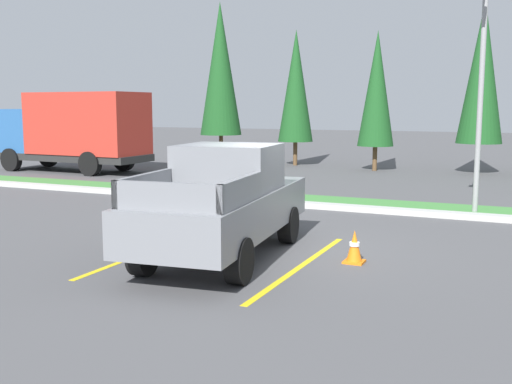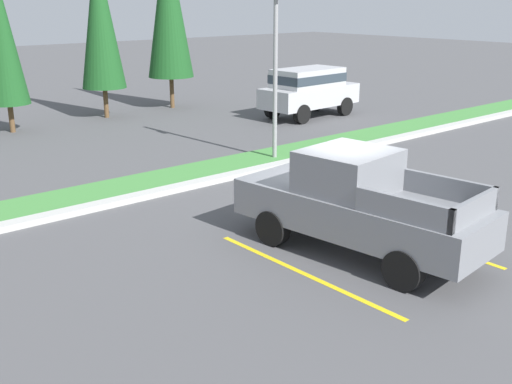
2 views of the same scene
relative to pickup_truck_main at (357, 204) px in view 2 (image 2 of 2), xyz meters
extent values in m
plane|color=#4C4C4F|center=(0.65, 0.93, -1.04)|extent=(120.00, 120.00, 0.00)
cube|color=yellow|center=(-1.54, -0.05, -1.04)|extent=(0.12, 4.80, 0.01)
cube|color=yellow|center=(1.56, -0.05, -1.04)|extent=(0.12, 4.80, 0.01)
cube|color=#B2B2AD|center=(0.65, 5.93, -0.97)|extent=(56.00, 0.40, 0.15)
cube|color=#42843D|center=(0.65, 7.03, -1.01)|extent=(56.00, 1.80, 0.06)
cylinder|color=black|center=(-1.02, 1.39, -0.66)|extent=(0.36, 0.79, 0.76)
cylinder|color=black|center=(0.67, 1.59, -0.66)|extent=(0.36, 0.79, 0.76)
cylinder|color=black|center=(-0.66, -1.69, -0.66)|extent=(0.36, 0.79, 0.76)
cylinder|color=black|center=(1.03, -1.49, -0.66)|extent=(0.36, 0.79, 0.76)
cube|color=slate|center=(0.01, -0.05, -0.16)|extent=(2.48, 5.38, 0.76)
cube|color=slate|center=(-0.03, 0.25, 0.64)|extent=(1.93, 1.79, 0.84)
cube|color=#2D3842|center=(-0.12, 1.06, 0.69)|extent=(1.62, 0.24, 0.63)
cube|color=slate|center=(-0.67, -1.59, 0.44)|extent=(0.32, 1.90, 0.44)
cube|color=slate|center=(1.02, -1.39, 0.44)|extent=(0.32, 1.90, 0.44)
cube|color=slate|center=(0.27, -2.39, 0.44)|extent=(1.80, 0.30, 0.44)
cube|color=silver|center=(-0.28, 2.48, -0.40)|extent=(1.81, 0.36, 0.28)
cylinder|color=black|center=(11.40, 12.30, -0.64)|extent=(0.81, 0.30, 0.80)
cylinder|color=black|center=(11.49, 10.60, -0.64)|extent=(0.81, 0.30, 0.80)
cylinder|color=black|center=(8.60, 12.14, -0.64)|extent=(0.81, 0.30, 0.80)
cylinder|color=black|center=(8.69, 10.44, -0.64)|extent=(0.81, 0.30, 0.80)
cube|color=#B2B2B7|center=(10.05, 11.37, -0.12)|extent=(4.70, 2.09, 0.84)
cube|color=#B2B2B7|center=(9.90, 11.36, 0.68)|extent=(3.19, 1.85, 0.76)
cube|color=#2D3842|center=(9.90, 11.36, 0.66)|extent=(3.23, 1.89, 0.36)
cylinder|color=gray|center=(3.93, 6.83, 2.03)|extent=(0.14, 0.14, 6.15)
cylinder|color=brown|center=(-1.01, 16.49, -0.49)|extent=(0.20, 0.20, 1.09)
cone|color=#194C1E|center=(-1.01, 16.49, 2.54)|extent=(1.58, 1.58, 4.97)
cylinder|color=brown|center=(3.23, 16.94, -0.40)|extent=(0.20, 0.20, 1.29)
cone|color=#194C1E|center=(3.23, 16.94, 3.18)|extent=(1.86, 1.86, 5.86)
cylinder|color=brown|center=(6.79, 17.23, -0.32)|extent=(0.20, 0.20, 1.45)
cone|color=#194C1E|center=(6.79, 17.23, 3.70)|extent=(2.09, 2.09, 6.59)
cube|color=orange|center=(2.35, 0.56, -1.02)|extent=(0.36, 0.36, 0.04)
cone|color=orange|center=(2.35, 0.56, -0.72)|extent=(0.28, 0.28, 0.56)
cylinder|color=white|center=(2.35, 0.56, -0.69)|extent=(0.19, 0.19, 0.07)
camera|label=1|loc=(5.09, -9.88, 1.76)|focal=42.35mm
camera|label=2|loc=(-9.23, -7.72, 3.95)|focal=43.86mm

